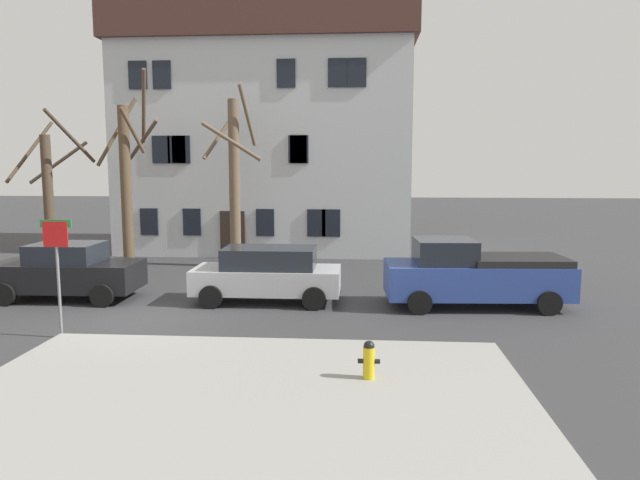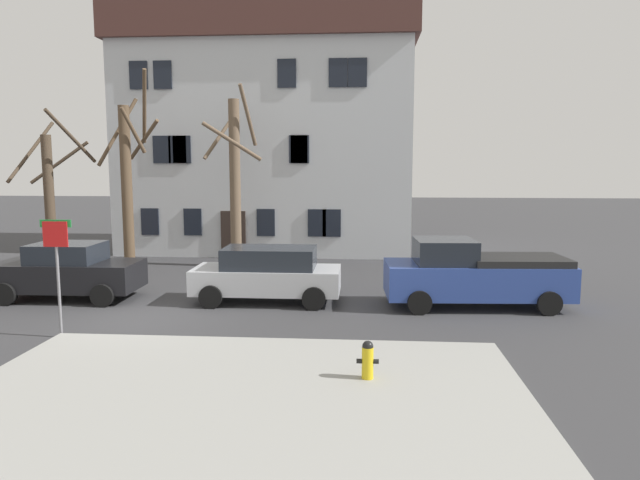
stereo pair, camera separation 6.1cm
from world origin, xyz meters
name	(u,v)px [view 2 (the right image)]	position (x,y,z in m)	size (l,w,h in m)	color
ground_plane	(138,318)	(0.00, 0.00, 0.00)	(120.00, 120.00, 0.00)	#38383A
sidewalk_slab	(239,402)	(3.96, -5.46, 0.06)	(10.22, 7.06, 0.12)	#999993
building_main	(269,126)	(1.41, 13.67, 6.02)	(13.94, 7.15, 11.85)	silver
tree_bare_near	(50,194)	(-6.08, 6.75, 2.99)	(3.01, 2.98, 6.13)	#4C3D2D
tree_bare_mid	(128,179)	(-3.09, 7.11, 3.60)	(2.51, 2.08, 7.70)	brown
tree_bare_far	(235,178)	(0.90, 8.13, 3.62)	(2.58, 2.61, 7.22)	brown
car_black_sedan	(68,271)	(-3.00, 2.04, 0.87)	(4.37, 2.18, 1.74)	black
car_silver_wagon	(268,274)	(3.21, 2.10, 0.87)	(4.41, 2.03, 1.67)	#B7BABF
pickup_truck_blue	(474,274)	(9.32, 2.01, 0.96)	(5.34, 2.39, 1.99)	#2D4799
fire_hydrant	(368,359)	(6.19, -4.34, 0.50)	(0.42, 0.22, 0.73)	gold
street_sign_pole	(57,256)	(-1.16, -1.87, 1.99)	(0.76, 0.07, 2.85)	slate
bicycle_leaning	(88,261)	(-4.72, 6.76, 0.37)	(1.75, 0.09, 1.03)	black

